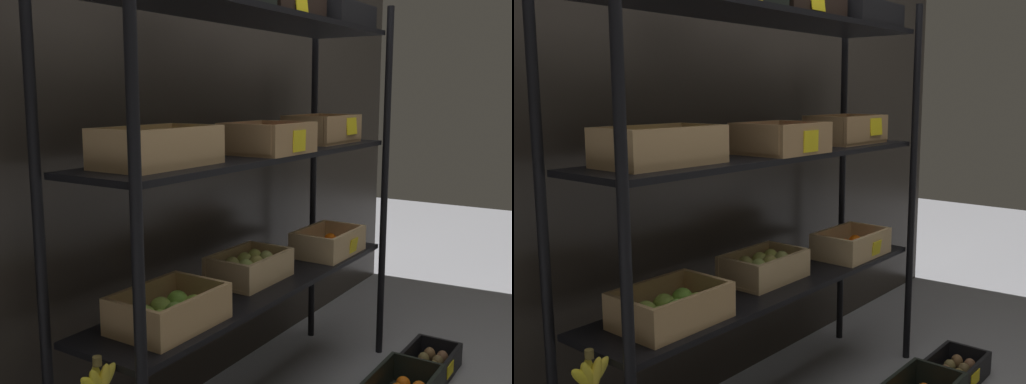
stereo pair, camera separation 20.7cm
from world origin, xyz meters
TOP-DOWN VIEW (x-y plane):
  - storefront_wall at (0.00, 0.39)m, footprint 4.03×0.12m
  - display_rack at (-0.01, -0.01)m, footprint 1.75×0.41m
  - crate_ground_kiwi at (0.72, -0.46)m, footprint 0.34×0.21m

SIDE VIEW (x-z plane):
  - crate_ground_kiwi at x=0.72m, z-range -0.01..0.10m
  - display_rack at x=-0.01m, z-range 0.23..1.91m
  - storefront_wall at x=0.00m, z-range 0.00..2.68m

